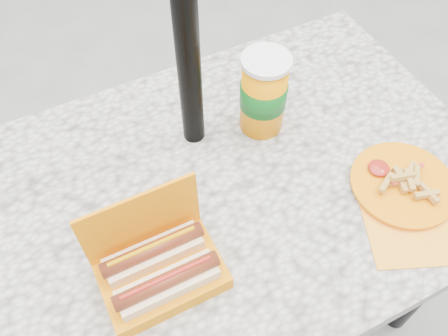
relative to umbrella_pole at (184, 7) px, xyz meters
name	(u,v)px	position (x,y,z in m)	size (l,w,h in m)	color
ground	(224,306)	(0.00, -0.16, -1.10)	(60.00, 60.00, 0.00)	slate
picnic_table	(225,210)	(0.00, -0.16, -0.46)	(1.20, 0.80, 0.75)	beige
umbrella_pole	(184,7)	(0.00, 0.00, 0.00)	(0.05, 0.05, 2.20)	black
hotdog_box	(160,269)	(-0.21, -0.30, -0.31)	(0.23, 0.16, 0.19)	orange
fries_plate	(403,187)	(0.34, -0.35, -0.34)	(0.28, 0.32, 0.05)	#FF9D24
soda_cup	(263,94)	(0.16, -0.04, -0.25)	(0.11, 0.11, 0.20)	#FF8F00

